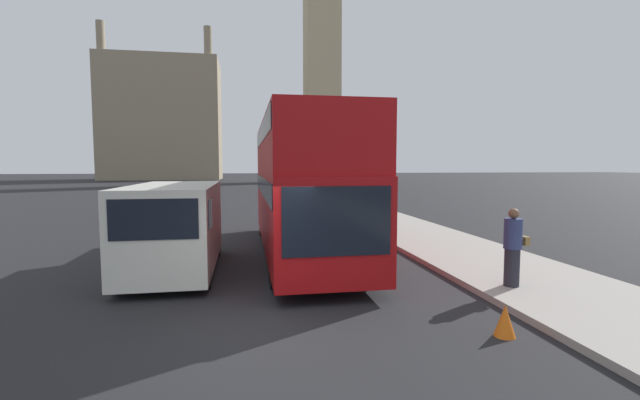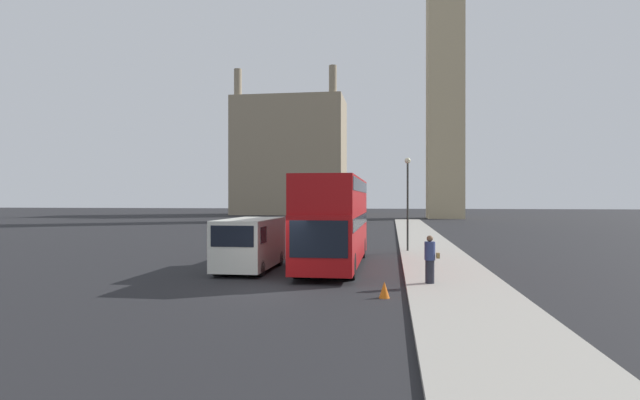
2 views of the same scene
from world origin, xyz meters
The scene contains 9 objects.
ground_plane centered at (0.00, 0.00, 0.00)m, with size 300.00×300.00×0.00m, color black.
sidewalk_strip centered at (6.87, 0.00, 0.07)m, with size 3.75×120.00×0.15m.
clock_tower centered at (13.44, 68.79, 28.58)m, with size 6.40×6.57×55.72m.
building_block_distant centered at (-16.73, 85.54, 12.22)m, with size 22.86×12.93×29.68m.
red_double_decker_bus centered at (1.72, 6.40, 2.42)m, with size 2.60×10.97×4.31m.
white_van centered at (-2.02, 4.50, 1.28)m, with size 2.19×5.33×2.39m.
pedestrian centered at (5.90, 1.26, 1.04)m, with size 0.56×0.40×1.79m.
street_lamp centered at (5.44, 13.03, 3.88)m, with size 0.36×0.36×5.68m.
traffic_cone centered at (4.23, -1.03, 0.28)m, with size 0.36×0.36×0.55m.
Camera 2 is at (4.46, -17.81, 3.32)m, focal length 28.00 mm.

